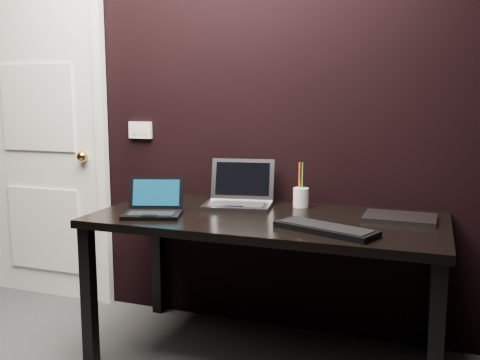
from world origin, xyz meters
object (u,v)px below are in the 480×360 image
(netbook, at_px, (153,208))
(desk, at_px, (266,232))
(silver_laptop, at_px, (239,198))
(closed_laptop, at_px, (400,218))
(mobile_phone, at_px, (159,197))
(pen_cup, at_px, (301,197))
(door, at_px, (42,139))
(desk_phone, at_px, (153,193))
(ext_keyboard, at_px, (325,229))

(netbook, bearing_deg, desk, 17.60)
(desk, bearing_deg, silver_laptop, 139.63)
(closed_laptop, height_order, mobile_phone, mobile_phone)
(silver_laptop, bearing_deg, pen_cup, 17.15)
(desk, distance_m, pen_cup, 0.32)
(desk, height_order, silver_laptop, silver_laptop)
(desk, relative_size, pen_cup, 7.11)
(desk, height_order, mobile_phone, mobile_phone)
(door, distance_m, pen_cup, 1.77)
(netbook, bearing_deg, door, 154.04)
(desk, xyz_separation_m, closed_laptop, (0.62, 0.13, 0.09))
(desk_phone, bearing_deg, ext_keyboard, -20.10)
(netbook, relative_size, closed_laptop, 1.01)
(door, distance_m, desk_phone, 0.98)
(ext_keyboard, bearing_deg, netbook, 177.31)
(door, bearing_deg, silver_laptop, -7.81)
(netbook, bearing_deg, desk_phone, 119.65)
(closed_laptop, xyz_separation_m, pen_cup, (-0.51, 0.14, 0.04))
(closed_laptop, bearing_deg, desk, -168.17)
(silver_laptop, height_order, closed_laptop, silver_laptop)
(door, relative_size, closed_laptop, 6.40)
(door, xyz_separation_m, desk, (1.65, -0.38, -0.38))
(desk, xyz_separation_m, ext_keyboard, (0.33, -0.21, 0.09))
(desk, relative_size, desk_phone, 7.15)
(desk, xyz_separation_m, desk_phone, (-0.73, 0.18, 0.12))
(ext_keyboard, relative_size, mobile_phone, 4.51)
(silver_laptop, bearing_deg, closed_laptop, -3.31)
(desk, bearing_deg, door, 167.18)
(desk, relative_size, ext_keyboard, 3.56)
(closed_laptop, distance_m, desk_phone, 1.35)
(netbook, distance_m, desk_phone, 0.40)
(mobile_phone, bearing_deg, closed_laptop, 2.58)
(door, relative_size, pen_cup, 8.95)
(ext_keyboard, distance_m, pen_cup, 0.54)
(netbook, height_order, desk_phone, netbook)
(netbook, xyz_separation_m, ext_keyboard, (0.86, -0.04, -0.02))
(silver_laptop, xyz_separation_m, closed_laptop, (0.83, -0.05, -0.03))
(ext_keyboard, bearing_deg, closed_laptop, 49.62)
(desk, distance_m, ext_keyboard, 0.40)
(ext_keyboard, xyz_separation_m, pen_cup, (-0.23, 0.48, 0.04))
(mobile_phone, bearing_deg, netbook, -67.85)
(netbook, distance_m, pen_cup, 0.78)
(silver_laptop, xyz_separation_m, desk_phone, (-0.52, 0.00, -0.00))
(pen_cup, bearing_deg, desk_phone, -173.45)
(desk_phone, distance_m, pen_cup, 0.84)
(netbook, xyz_separation_m, pen_cup, (0.64, 0.44, 0.02))
(desk, bearing_deg, desk_phone, 166.22)
(netbook, distance_m, ext_keyboard, 0.86)
(silver_laptop, xyz_separation_m, pen_cup, (0.31, 0.10, 0.01))
(netbook, relative_size, ext_keyboard, 0.70)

